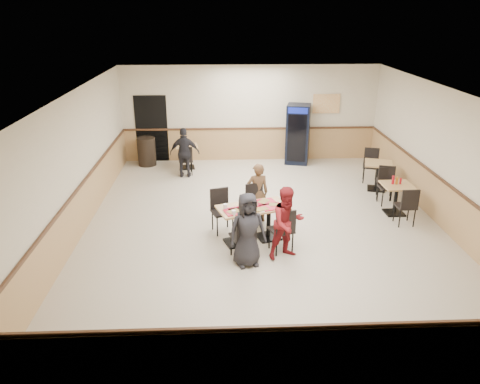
{
  "coord_description": "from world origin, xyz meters",
  "views": [
    {
      "loc": [
        -0.96,
        -9.54,
        4.58
      ],
      "look_at": [
        -0.55,
        -0.5,
        1.02
      ],
      "focal_mm": 35.0,
      "sensor_mm": 36.0,
      "label": 1
    }
  ],
  "objects_px": {
    "diner_woman_left": "(247,230)",
    "side_table_near": "(396,194)",
    "pepsi_cooler": "(298,134)",
    "main_table": "(253,218)",
    "lone_diner": "(185,153)",
    "trash_bin": "(147,151)",
    "side_table_far": "(378,172)",
    "back_table": "(187,153)",
    "diner_woman_right": "(287,223)",
    "diner_man_opposite": "(257,193)"
  },
  "relations": [
    {
      "from": "side_table_near",
      "to": "back_table",
      "type": "xyz_separation_m",
      "value": [
        -5.16,
        3.67,
        -0.02
      ]
    },
    {
      "from": "side_table_near",
      "to": "pepsi_cooler",
      "type": "bearing_deg",
      "value": 112.86
    },
    {
      "from": "back_table",
      "to": "side_table_far",
      "type": "bearing_deg",
      "value": -21.6
    },
    {
      "from": "diner_woman_right",
      "to": "trash_bin",
      "type": "xyz_separation_m",
      "value": [
        -3.56,
        5.99,
        -0.29
      ]
    },
    {
      "from": "side_table_near",
      "to": "diner_man_opposite",
      "type": "bearing_deg",
      "value": -175.42
    },
    {
      "from": "pepsi_cooler",
      "to": "trash_bin",
      "type": "relative_size",
      "value": 2.11
    },
    {
      "from": "diner_man_opposite",
      "to": "trash_bin",
      "type": "height_order",
      "value": "diner_man_opposite"
    },
    {
      "from": "main_table",
      "to": "diner_woman_right",
      "type": "height_order",
      "value": "diner_woman_right"
    },
    {
      "from": "diner_man_opposite",
      "to": "side_table_far",
      "type": "xyz_separation_m",
      "value": [
        3.39,
        1.86,
        -0.19
      ]
    },
    {
      "from": "diner_woman_right",
      "to": "lone_diner",
      "type": "height_order",
      "value": "diner_woman_right"
    },
    {
      "from": "lone_diner",
      "to": "pepsi_cooler",
      "type": "xyz_separation_m",
      "value": [
        3.45,
        1.2,
        0.2
      ]
    },
    {
      "from": "diner_woman_left",
      "to": "pepsi_cooler",
      "type": "relative_size",
      "value": 0.79
    },
    {
      "from": "main_table",
      "to": "pepsi_cooler",
      "type": "bearing_deg",
      "value": 53.59
    },
    {
      "from": "diner_woman_left",
      "to": "side_table_far",
      "type": "xyz_separation_m",
      "value": [
        3.73,
        3.82,
        -0.22
      ]
    },
    {
      "from": "diner_woman_left",
      "to": "side_table_near",
      "type": "height_order",
      "value": "diner_woman_left"
    },
    {
      "from": "side_table_far",
      "to": "trash_bin",
      "type": "xyz_separation_m",
      "value": [
        -6.5,
        2.42,
        -0.07
      ]
    },
    {
      "from": "diner_woman_left",
      "to": "pepsi_cooler",
      "type": "height_order",
      "value": "pepsi_cooler"
    },
    {
      "from": "pepsi_cooler",
      "to": "side_table_far",
      "type": "bearing_deg",
      "value": -40.16
    },
    {
      "from": "main_table",
      "to": "back_table",
      "type": "distance_m",
      "value": 5.19
    },
    {
      "from": "side_table_near",
      "to": "diner_woman_left",
      "type": "bearing_deg",
      "value": -148.75
    },
    {
      "from": "pepsi_cooler",
      "to": "trash_bin",
      "type": "xyz_separation_m",
      "value": [
        -4.72,
        -0.04,
        -0.49
      ]
    },
    {
      "from": "side_table_far",
      "to": "back_table",
      "type": "bearing_deg",
      "value": 158.4
    },
    {
      "from": "lone_diner",
      "to": "trash_bin",
      "type": "distance_m",
      "value": 1.74
    },
    {
      "from": "main_table",
      "to": "side_table_near",
      "type": "height_order",
      "value": "main_table"
    },
    {
      "from": "main_table",
      "to": "diner_woman_left",
      "type": "xyz_separation_m",
      "value": [
        -0.17,
        -0.98,
        0.21
      ]
    },
    {
      "from": "lone_diner",
      "to": "pepsi_cooler",
      "type": "bearing_deg",
      "value": -159.2
    },
    {
      "from": "lone_diner",
      "to": "pepsi_cooler",
      "type": "relative_size",
      "value": 0.78
    },
    {
      "from": "main_table",
      "to": "lone_diner",
      "type": "bearing_deg",
      "value": 94.25
    },
    {
      "from": "main_table",
      "to": "side_table_near",
      "type": "xyz_separation_m",
      "value": [
        3.49,
        1.24,
        -0.02
      ]
    },
    {
      "from": "diner_man_opposite",
      "to": "side_table_far",
      "type": "relative_size",
      "value": 1.57
    },
    {
      "from": "diner_woman_right",
      "to": "pepsi_cooler",
      "type": "xyz_separation_m",
      "value": [
        1.16,
        6.03,
        0.19
      ]
    },
    {
      "from": "side_table_far",
      "to": "pepsi_cooler",
      "type": "distance_m",
      "value": 3.07
    },
    {
      "from": "diner_woman_left",
      "to": "diner_woman_right",
      "type": "distance_m",
      "value": 0.83
    },
    {
      "from": "diner_woman_left",
      "to": "diner_man_opposite",
      "type": "distance_m",
      "value": 1.98
    },
    {
      "from": "trash_bin",
      "to": "back_table",
      "type": "bearing_deg",
      "value": -15.43
    },
    {
      "from": "diner_woman_left",
      "to": "back_table",
      "type": "xyz_separation_m",
      "value": [
        -1.5,
        5.89,
        -0.26
      ]
    },
    {
      "from": "side_table_near",
      "to": "main_table",
      "type": "bearing_deg",
      "value": -160.38
    },
    {
      "from": "diner_woman_right",
      "to": "side_table_near",
      "type": "height_order",
      "value": "diner_woman_right"
    },
    {
      "from": "diner_woman_right",
      "to": "back_table",
      "type": "distance_m",
      "value": 6.09
    },
    {
      "from": "main_table",
      "to": "trash_bin",
      "type": "distance_m",
      "value": 6.03
    },
    {
      "from": "diner_woman_right",
      "to": "pepsi_cooler",
      "type": "bearing_deg",
      "value": 55.67
    },
    {
      "from": "main_table",
      "to": "side_table_far",
      "type": "height_order",
      "value": "main_table"
    },
    {
      "from": "side_table_near",
      "to": "trash_bin",
      "type": "xyz_separation_m",
      "value": [
        -6.43,
        4.02,
        -0.05
      ]
    },
    {
      "from": "main_table",
      "to": "pepsi_cooler",
      "type": "relative_size",
      "value": 0.86
    },
    {
      "from": "side_table_far",
      "to": "back_table",
      "type": "relative_size",
      "value": 1.18
    },
    {
      "from": "diner_woman_right",
      "to": "side_table_near",
      "type": "distance_m",
      "value": 3.49
    },
    {
      "from": "diner_man_opposite",
      "to": "back_table",
      "type": "xyz_separation_m",
      "value": [
        -1.85,
        3.94,
        -0.22
      ]
    },
    {
      "from": "side_table_near",
      "to": "trash_bin",
      "type": "bearing_deg",
      "value": 147.98
    },
    {
      "from": "diner_woman_left",
      "to": "diner_man_opposite",
      "type": "xyz_separation_m",
      "value": [
        0.34,
        1.95,
        -0.03
      ]
    },
    {
      "from": "side_table_near",
      "to": "side_table_far",
      "type": "relative_size",
      "value": 0.84
    }
  ]
}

